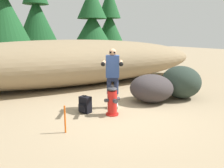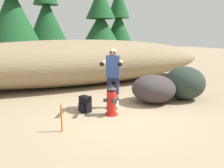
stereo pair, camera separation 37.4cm
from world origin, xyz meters
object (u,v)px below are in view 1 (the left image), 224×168
boulder_mid (151,88)px  spare_backpack (85,105)px  utility_worker (113,71)px  survey_stake (65,119)px  fire_hydrant (112,101)px  boulder_large (181,82)px

boulder_mid → spare_backpack: bearing=-179.8°
utility_worker → boulder_mid: bearing=122.0°
spare_backpack → survey_stake: bearing=24.9°
fire_hydrant → utility_worker: utility_worker is taller
spare_backpack → boulder_large: size_ratio=0.34×
survey_stake → spare_backpack: bearing=49.9°
boulder_large → utility_worker: bearing=179.7°
boulder_large → spare_backpack: bearing=178.8°
boulder_mid → boulder_large: bearing=-3.8°
boulder_large → survey_stake: size_ratio=2.28×
utility_worker → boulder_large: size_ratio=1.23×
survey_stake → boulder_mid: bearing=18.6°
spare_backpack → survey_stake: survey_stake is taller
boulder_mid → fire_hydrant: bearing=-162.7°
fire_hydrant → survey_stake: (-1.41, -0.52, -0.06)m
boulder_large → survey_stake: bearing=-167.2°
spare_backpack → boulder_large: 3.37m
boulder_mid → survey_stake: bearing=-161.4°
spare_backpack → boulder_mid: size_ratio=0.35×
utility_worker → spare_backpack: size_ratio=3.59×
fire_hydrant → survey_stake: 1.50m
spare_backpack → boulder_large: (3.36, -0.07, 0.31)m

